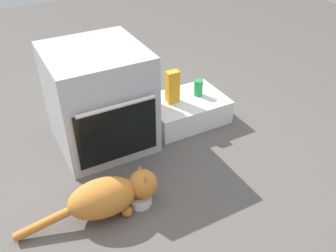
% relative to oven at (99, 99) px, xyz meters
% --- Properties ---
extents(ground, '(8.00, 8.00, 0.00)m').
position_rel_oven_xyz_m(ground, '(0.05, -0.49, -0.34)').
color(ground, '#56514C').
extents(oven, '(0.59, 0.65, 0.68)m').
position_rel_oven_xyz_m(oven, '(0.00, 0.00, 0.00)').
color(oven, '#B7BABF').
rests_on(oven, ground).
extents(pantry_cabinet, '(0.57, 0.41, 0.18)m').
position_rel_oven_xyz_m(pantry_cabinet, '(0.63, -0.05, -0.25)').
color(pantry_cabinet, white).
rests_on(pantry_cabinet, ground).
extents(food_bowl, '(0.14, 0.14, 0.09)m').
position_rel_oven_xyz_m(food_bowl, '(-0.03, -0.65, -0.30)').
color(food_bowl, white).
rests_on(food_bowl, ground).
extents(cat, '(0.78, 0.25, 0.23)m').
position_rel_oven_xyz_m(cat, '(-0.19, -0.64, -0.21)').
color(cat, '#C6752D').
rests_on(cat, ground).
extents(juice_carton, '(0.09, 0.06, 0.24)m').
position_rel_oven_xyz_m(juice_carton, '(0.53, -0.03, -0.04)').
color(juice_carton, orange).
rests_on(juice_carton, pantry_cabinet).
extents(soda_can, '(0.07, 0.07, 0.12)m').
position_rel_oven_xyz_m(soda_can, '(0.74, -0.03, -0.10)').
color(soda_can, green).
rests_on(soda_can, pantry_cabinet).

